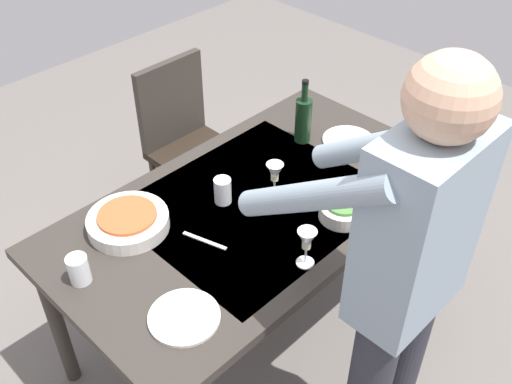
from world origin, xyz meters
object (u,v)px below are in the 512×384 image
at_px(wine_glass_left, 275,174).
at_px(dinner_plate_far, 349,141).
at_px(person_server, 401,280).
at_px(side_bowl_salad, 343,210).
at_px(wine_glass_right, 307,241).
at_px(water_cup_near_right, 79,269).
at_px(chair_near, 186,136).
at_px(water_cup_near_left, 223,191).
at_px(serving_bowl_pasta, 128,221).
at_px(dining_table, 256,216).
at_px(wine_bottle, 303,119).
at_px(water_cup_far_left, 379,184).
at_px(dinner_plate_near, 184,317).

distance_m(wine_glass_left, dinner_plate_far, 0.51).
bearing_deg(person_server, side_bowl_salad, -124.18).
distance_m(wine_glass_right, water_cup_near_right, 0.76).
distance_m(chair_near, water_cup_near_right, 1.27).
bearing_deg(dinner_plate_far, side_bowl_salad, 34.74).
bearing_deg(dinner_plate_far, water_cup_near_left, -8.39).
distance_m(serving_bowl_pasta, side_bowl_salad, 0.80).
bearing_deg(chair_near, dining_table, 68.85).
height_order(wine_bottle, wine_glass_right, wine_bottle).
relative_size(water_cup_near_right, water_cup_far_left, 1.07).
xyz_separation_m(dining_table, dinner_plate_far, (-0.58, 0.00, 0.08)).
xyz_separation_m(dining_table, water_cup_near_right, (0.70, -0.13, 0.13)).
xyz_separation_m(water_cup_far_left, dinner_plate_near, (0.93, -0.07, -0.04)).
height_order(wine_glass_left, serving_bowl_pasta, wine_glass_left).
xyz_separation_m(person_server, water_cup_far_left, (-0.49, -0.41, -0.15)).
bearing_deg(chair_near, side_bowl_salad, 82.18).
relative_size(chair_near, side_bowl_salad, 5.06).
bearing_deg(water_cup_near_right, water_cup_far_left, 157.87).
relative_size(dining_table, dinner_plate_near, 7.08).
bearing_deg(wine_bottle, water_cup_far_left, 80.42).
bearing_deg(person_server, serving_bowl_pasta, -71.39).
relative_size(wine_glass_left, dinner_plate_near, 0.66).
bearing_deg(water_cup_near_right, dining_table, 169.48).
xyz_separation_m(water_cup_near_right, dinner_plate_far, (-1.28, 0.13, -0.05)).
bearing_deg(wine_glass_right, dining_table, -108.07).
height_order(person_server, water_cup_far_left, person_server).
bearing_deg(dining_table, water_cup_near_left, -47.62).
bearing_deg(side_bowl_salad, wine_glass_left, -72.14).
bearing_deg(wine_glass_left, dinner_plate_near, 18.62).
bearing_deg(dinner_plate_near, person_server, 133.24).
height_order(chair_near, dinner_plate_near, chair_near).
height_order(wine_glass_right, serving_bowl_pasta, wine_glass_right).
bearing_deg(dinner_plate_far, dining_table, -0.39).
bearing_deg(dinner_plate_far, dinner_plate_near, 11.56).
height_order(chair_near, wine_bottle, wine_bottle).
height_order(wine_glass_right, water_cup_near_left, wine_glass_right).
distance_m(water_cup_far_left, serving_bowl_pasta, 0.97).
height_order(water_cup_near_right, water_cup_far_left, water_cup_near_right).
bearing_deg(side_bowl_salad, dinner_plate_far, -145.26).
distance_m(person_server, wine_bottle, 1.04).
distance_m(person_server, wine_glass_left, 0.72).
bearing_deg(dining_table, water_cup_far_left, 140.51).
relative_size(wine_glass_left, serving_bowl_pasta, 0.50).
distance_m(dining_table, serving_bowl_pasta, 0.50).
height_order(chair_near, wine_glass_right, same).
height_order(wine_bottle, dinner_plate_far, wine_bottle).
relative_size(wine_bottle, water_cup_far_left, 3.01).
distance_m(side_bowl_salad, dinner_plate_near, 0.73).
height_order(person_server, water_cup_near_left, person_server).
xyz_separation_m(wine_bottle, dinner_plate_near, (1.01, 0.39, -0.10)).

